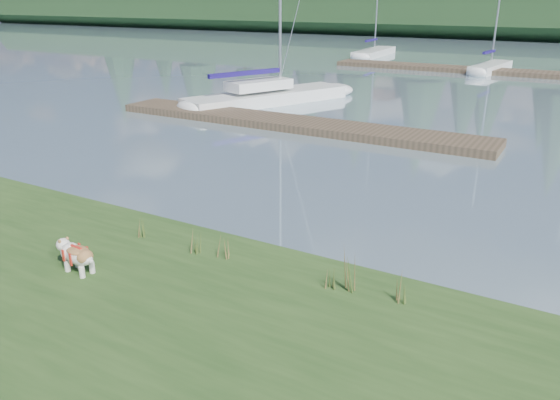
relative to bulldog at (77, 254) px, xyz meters
The scene contains 16 objects.
ground 34.19m from the bulldog, 88.41° to the left, with size 200.00×200.00×0.00m, color #7F99A7.
bank 2.12m from the bulldog, 62.57° to the right, with size 60.00×9.00×0.35m, color #314F1F.
ridge 77.20m from the bulldog, 89.30° to the left, with size 200.00×20.00×5.00m, color black.
bulldog is the anchor object (origin of this frame).
sailboat_main 18.78m from the bulldog, 109.29° to the left, with size 5.56×9.72×13.93m.
dock_near 13.53m from the bulldog, 103.04° to the left, with size 16.00×2.00×0.30m, color #4C3D2C.
dock_far 34.30m from the bulldog, 85.07° to the left, with size 26.00×2.20×0.30m, color #4C3D2C.
sailboat_bg_1 43.25m from the bulldog, 103.67° to the left, with size 2.12×8.57×12.60m.
sailboat_bg_2 35.60m from the bulldog, 88.76° to the left, with size 2.09×6.75×10.12m.
weed_0 2.08m from the bulldog, 50.92° to the left, with size 0.17×0.14×0.54m.
weed_1 2.58m from the bulldog, 42.90° to the left, with size 0.17×0.14×0.45m.
weed_2 4.68m from the bulldog, 21.33° to the left, with size 0.17×0.14×0.79m.
weed_3 1.71m from the bulldog, 93.89° to the left, with size 0.17×0.14×0.46m.
weed_4 4.43m from the bulldog, 22.41° to the left, with size 0.17×0.14×0.43m.
weed_5 5.51m from the bulldog, 19.45° to the left, with size 0.17×0.14×0.59m.
mud_lip 2.81m from the bulldog, 69.75° to the left, with size 60.00×0.50×0.14m, color #33281C.
Camera 1 is at (6.38, -9.81, 4.88)m, focal length 35.00 mm.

